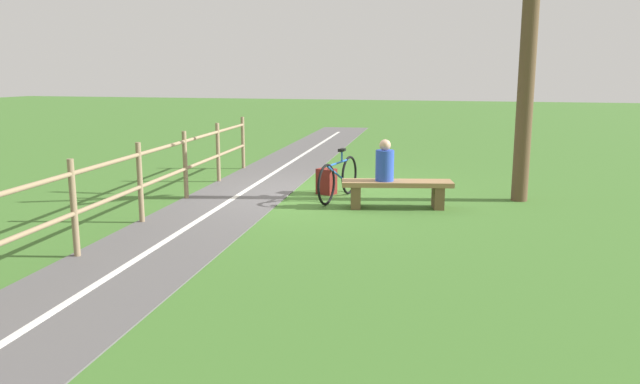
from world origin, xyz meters
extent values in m
plane|color=#3D6B28|center=(0.00, 0.00, 0.00)|extent=(80.00, 80.00, 0.00)
cube|color=#565454|center=(1.06, 4.00, 0.01)|extent=(4.96, 36.02, 0.02)
cube|color=silver|center=(1.06, 4.00, 0.02)|extent=(2.91, 31.88, 0.00)
cube|color=#937047|center=(-1.59, 0.74, 0.42)|extent=(1.89, 0.87, 0.08)
cube|color=brown|center=(-2.26, 0.58, 0.19)|extent=(0.25, 0.44, 0.38)
cube|color=brown|center=(-0.92, 0.90, 0.19)|extent=(0.25, 0.44, 0.38)
cylinder|color=#2847B7|center=(-1.38, 0.79, 0.71)|extent=(0.37, 0.37, 0.51)
sphere|color=tan|center=(-1.38, 0.79, 1.06)|extent=(0.19, 0.19, 0.19)
torus|color=black|center=(-0.40, 0.84, 0.36)|extent=(0.15, 0.71, 0.71)
torus|color=black|center=(-0.56, -0.22, 0.36)|extent=(0.15, 0.71, 0.71)
cylinder|color=#1E51A3|center=(-0.48, 0.31, 0.66)|extent=(0.17, 0.91, 0.04)
cylinder|color=#1E51A3|center=(-0.45, 0.47, 0.51)|extent=(0.13, 0.66, 0.33)
cylinder|color=#1E51A3|center=(-0.50, 0.15, 0.76)|extent=(0.03, 0.03, 0.20)
cube|color=black|center=(-0.50, 0.15, 0.87)|extent=(0.11, 0.21, 0.05)
cube|color=maroon|center=(-0.15, -0.10, 0.24)|extent=(0.39, 0.35, 0.48)
cube|color=maroon|center=(-0.20, -0.23, 0.17)|extent=(0.22, 0.11, 0.22)
cylinder|color=#847051|center=(2.53, -2.58, 0.61)|extent=(0.08, 0.08, 1.22)
cylinder|color=#847051|center=(2.34, -0.79, 0.61)|extent=(0.08, 0.08, 1.22)
cylinder|color=#847051|center=(2.16, 1.01, 0.61)|extent=(0.08, 0.08, 1.22)
cylinder|color=#847051|center=(1.98, 2.80, 0.61)|extent=(0.08, 0.08, 1.22)
cylinder|color=#847051|center=(1.79, 4.60, 0.61)|extent=(0.08, 0.08, 1.22)
cylinder|color=#847051|center=(1.70, 5.50, 1.04)|extent=(1.71, 16.16, 0.06)
cylinder|color=#847051|center=(1.70, 5.50, 0.55)|extent=(1.71, 16.16, 0.06)
cylinder|color=brown|center=(-3.60, -0.43, 2.15)|extent=(0.28, 0.28, 4.30)
camera|label=1|loc=(-3.02, 10.88, 2.23)|focal=34.74mm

